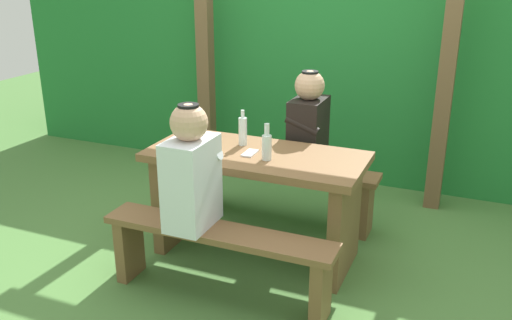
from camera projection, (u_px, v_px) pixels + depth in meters
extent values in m
plane|color=#4D7C3C|center=(256.00, 253.00, 3.82)|extent=(12.00, 12.00, 0.00)
cube|color=#237832|center=(341.00, 71.00, 5.31)|extent=(6.40, 1.09, 1.76)
cube|color=brown|center=(205.00, 58.00, 4.91)|extent=(0.12, 0.12, 2.13)
cube|color=brown|center=(446.00, 76.00, 4.17)|extent=(0.12, 0.12, 2.13)
cube|color=brown|center=(256.00, 157.00, 3.57)|extent=(1.40, 0.64, 0.05)
cube|color=brown|center=(177.00, 194.00, 3.92)|extent=(0.08, 0.54, 0.68)
cube|color=brown|center=(345.00, 224.00, 3.48)|extent=(0.08, 0.54, 0.68)
cube|color=brown|center=(218.00, 233.00, 3.18)|extent=(1.40, 0.24, 0.04)
cube|color=brown|center=(130.00, 247.00, 3.48)|extent=(0.07, 0.22, 0.41)
cube|color=brown|center=(321.00, 290.00, 3.03)|extent=(0.07, 0.22, 0.41)
cube|color=brown|center=(285.00, 167.00, 4.16)|extent=(1.40, 0.24, 0.04)
cube|color=brown|center=(212.00, 183.00, 4.46)|extent=(0.07, 0.22, 0.41)
cube|color=brown|center=(366.00, 208.00, 4.01)|extent=(0.07, 0.22, 0.41)
cube|color=silver|center=(192.00, 183.00, 3.14)|extent=(0.22, 0.34, 0.52)
sphere|color=tan|center=(189.00, 123.00, 3.02)|extent=(0.21, 0.21, 0.21)
cylinder|color=black|center=(188.00, 107.00, 2.99)|extent=(0.12, 0.12, 0.02)
cylinder|color=silver|center=(203.00, 158.00, 3.23)|extent=(0.25, 0.07, 0.15)
cube|color=black|center=(308.00, 134.00, 4.00)|extent=(0.22, 0.34, 0.52)
sphere|color=tan|center=(310.00, 86.00, 3.88)|extent=(0.21, 0.21, 0.21)
cylinder|color=black|center=(310.00, 73.00, 3.85)|extent=(0.12, 0.12, 0.02)
cylinder|color=black|center=(302.00, 125.00, 3.84)|extent=(0.25, 0.07, 0.15)
cylinder|color=silver|center=(213.00, 144.00, 3.59)|extent=(0.07, 0.07, 0.09)
cylinder|color=silver|center=(243.00, 131.00, 3.69)|extent=(0.06, 0.06, 0.19)
cylinder|color=silver|center=(243.00, 114.00, 3.65)|extent=(0.02, 0.02, 0.05)
cylinder|color=silver|center=(267.00, 148.00, 3.42)|extent=(0.06, 0.06, 0.16)
cylinder|color=silver|center=(267.00, 130.00, 3.38)|extent=(0.03, 0.03, 0.07)
cube|color=silver|center=(250.00, 153.00, 3.55)|extent=(0.07, 0.14, 0.01)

